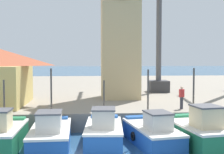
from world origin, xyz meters
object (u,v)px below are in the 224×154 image
fishing_boat_mid_right (152,133)px  clock_tower (120,15)px  dock_worker_near_tower (182,97)px  port_crane_near (158,25)px  fishing_boat_mid_left (51,134)px  fishing_boat_left_inner (2,135)px  fishing_boat_center (104,132)px  fishing_boat_right_inner (199,132)px

fishing_boat_mid_right → clock_tower: clock_tower is taller
fishing_boat_mid_right → dock_worker_near_tower: size_ratio=3.32×
port_crane_near → fishing_boat_mid_left: bearing=-121.2°
fishing_boat_left_inner → dock_worker_near_tower: bearing=23.3°
fishing_boat_center → fishing_boat_mid_right: 2.71m
fishing_boat_mid_left → port_crane_near: bearing=58.8°
fishing_boat_center → fishing_boat_mid_right: bearing=-6.7°
clock_tower → port_crane_near: 6.66m
fishing_boat_center → clock_tower: 13.31m
clock_tower → fishing_boat_center: bearing=-100.7°
fishing_boat_mid_left → fishing_boat_mid_right: bearing=-2.5°
fishing_boat_mid_left → fishing_boat_right_inner: bearing=-5.8°
fishing_boat_left_inner → dock_worker_near_tower: (11.21, 4.83, 1.30)m
fishing_boat_mid_left → port_crane_near: 19.70m
fishing_boat_mid_right → clock_tower: bearing=93.7°
fishing_boat_left_inner → fishing_boat_mid_right: size_ratio=0.81×
fishing_boat_mid_left → clock_tower: size_ratio=0.34×
fishing_boat_left_inner → fishing_boat_mid_right: bearing=1.2°
fishing_boat_center → dock_worker_near_tower: bearing=37.0°
fishing_boat_left_inner → dock_worker_near_tower: fishing_boat_left_inner is taller
fishing_boat_mid_left → fishing_boat_mid_right: fishing_boat_mid_left is taller
fishing_boat_left_inner → dock_worker_near_tower: size_ratio=2.69×
fishing_boat_mid_left → clock_tower: bearing=65.0°
fishing_boat_right_inner → port_crane_near: (1.32, 16.36, 7.50)m
dock_worker_near_tower → clock_tower: bearing=121.3°
fishing_boat_center → fishing_boat_mid_left: bearing=-178.6°
fishing_boat_center → dock_worker_near_tower: size_ratio=2.98×
fishing_boat_mid_right → fishing_boat_right_inner: (2.45, -0.58, 0.13)m
clock_tower → fishing_boat_right_inner: bearing=-74.6°
fishing_boat_left_inner → port_crane_near: 21.29m
clock_tower → fishing_boat_left_inner: bearing=-124.1°
port_crane_near → dock_worker_near_tower: 12.78m
fishing_boat_center → clock_tower: bearing=79.3°
dock_worker_near_tower → fishing_boat_mid_left: bearing=-153.1°
fishing_boat_left_inner → fishing_boat_mid_left: fishing_boat_mid_left is taller
port_crane_near → fishing_boat_mid_right: bearing=-103.4°
clock_tower → dock_worker_near_tower: size_ratio=9.65×
fishing_boat_right_inner → clock_tower: (-3.14, 11.43, 7.80)m
clock_tower → dock_worker_near_tower: bearing=-58.7°
fishing_boat_right_inner → fishing_boat_left_inner: bearing=177.8°
fishing_boat_right_inner → clock_tower: 14.19m
fishing_boat_right_inner → port_crane_near: 18.05m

